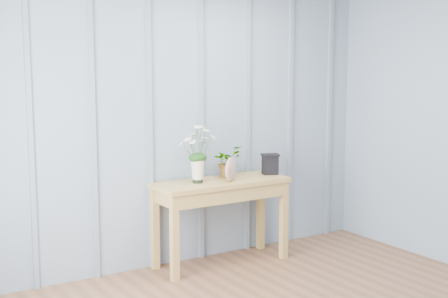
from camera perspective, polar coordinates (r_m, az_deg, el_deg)
room_shell at (r=4.27m, az=3.91°, el=10.85°), size 4.00×4.50×2.50m
sideboard at (r=5.45m, az=-0.28°, el=-4.05°), size 1.20×0.45×0.75m
daisy_vase at (r=5.26m, az=-2.43°, el=0.64°), size 0.39×0.30×0.56m
spider_plant at (r=5.55m, az=0.34°, el=-1.14°), size 0.32×0.30×0.28m
felt_disc_vessel at (r=5.36m, az=0.61°, el=-1.88°), size 0.20×0.17×0.21m
carved_box at (r=5.71m, az=4.24°, el=-1.37°), size 0.19×0.17×0.19m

